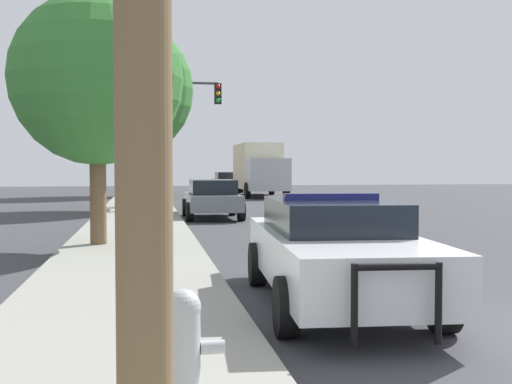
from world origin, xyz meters
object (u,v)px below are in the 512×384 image
at_px(tree_sidewalk_far, 138,102).
at_px(tree_sidewalk_near, 97,80).
at_px(traffic_light, 163,116).
at_px(police_car, 334,248).
at_px(box_truck, 259,168).
at_px(car_background_midblock, 212,198).
at_px(tree_sidewalk_mid, 125,90).
at_px(fire_hydrant, 183,343).
at_px(car_background_distant, 227,182).

distance_m(tree_sidewalk_far, tree_sidewalk_near, 26.50).
bearing_deg(traffic_light, tree_sidewalk_far, 95.40).
relative_size(police_car, tree_sidewalk_far, 0.59).
bearing_deg(tree_sidewalk_far, box_truck, -13.64).
xyz_separation_m(car_background_midblock, tree_sidewalk_near, (-3.39, -8.12, 3.06)).
xyz_separation_m(tree_sidewalk_far, tree_sidewalk_near, (-0.57, -26.41, -2.08)).
distance_m(tree_sidewalk_near, tree_sidewalk_mid, 12.99).
distance_m(fire_hydrant, traffic_light, 23.74).
bearing_deg(box_truck, tree_sidewalk_far, -12.82).
xyz_separation_m(police_car, car_background_distant, (3.21, 37.32, 0.00)).
relative_size(car_background_midblock, tree_sidewalk_far, 0.46).
distance_m(police_car, box_truck, 31.33).
bearing_deg(police_car, traffic_light, -81.03).
relative_size(car_background_midblock, tree_sidewalk_mid, 0.51).
xyz_separation_m(fire_hydrant, tree_sidewalk_far, (-0.75, 36.45, 5.29)).
distance_m(traffic_light, car_background_distant, 18.47).
height_order(fire_hydrant, car_background_midblock, car_background_midblock).
xyz_separation_m(police_car, traffic_light, (-1.76, 19.84, 3.28)).
distance_m(traffic_light, car_background_midblock, 6.48).
xyz_separation_m(traffic_light, car_background_distant, (4.98, 17.48, -3.28)).
bearing_deg(traffic_light, fire_hydrant, -91.16).
bearing_deg(tree_sidewalk_near, tree_sidewalk_mid, 89.01).
bearing_deg(tree_sidewalk_far, traffic_light, -84.60).
relative_size(fire_hydrant, car_background_distant, 0.21).
height_order(tree_sidewalk_far, tree_sidewalk_mid, tree_sidewalk_far).
height_order(car_background_midblock, tree_sidewalk_mid, tree_sidewalk_mid).
bearing_deg(tree_sidewalk_mid, traffic_light, 18.67).
bearing_deg(car_background_distant, tree_sidewalk_mid, -110.32).
bearing_deg(car_background_distant, tree_sidewalk_near, -102.68).
height_order(traffic_light, tree_sidewalk_far, tree_sidewalk_far).
relative_size(car_background_midblock, tree_sidewalk_near, 0.72).
distance_m(fire_hydrant, tree_sidewalk_far, 36.84).
xyz_separation_m(police_car, car_background_midblock, (-0.17, 14.51, -0.03)).
height_order(fire_hydrant, tree_sidewalk_mid, tree_sidewalk_mid).
distance_m(car_background_distant, box_truck, 6.51).
height_order(car_background_midblock, tree_sidewalk_far, tree_sidewalk_far).
distance_m(car_background_distant, tree_sidewalk_far, 9.22).
bearing_deg(tree_sidewalk_far, police_car, -84.79).
distance_m(traffic_light, tree_sidewalk_mid, 1.96).
distance_m(police_car, car_background_distant, 37.46).
height_order(fire_hydrant, traffic_light, traffic_light).
xyz_separation_m(fire_hydrant, traffic_light, (0.48, 23.48, 3.47)).
height_order(police_car, car_background_midblock, police_car).
bearing_deg(police_car, tree_sidewalk_mid, -76.31).
relative_size(fire_hydrant, box_truck, 0.11).
bearing_deg(police_car, car_background_distant, -91.04).
relative_size(fire_hydrant, traffic_light, 0.15).
bearing_deg(box_truck, traffic_light, 61.76).
bearing_deg(traffic_light, box_truck, 60.95).
bearing_deg(traffic_light, tree_sidewalk_near, -97.60).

